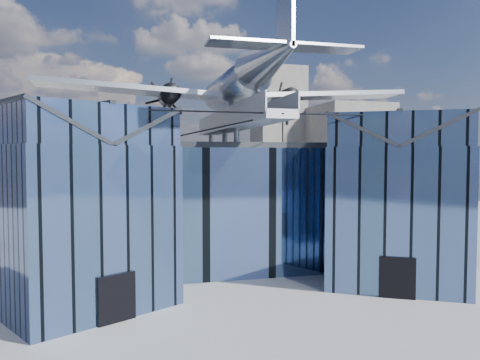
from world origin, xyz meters
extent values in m
plane|color=gray|center=(0.00, 0.00, 0.00)|extent=(120.00, 120.00, 0.00)
cube|color=#486494|center=(0.00, 9.00, 4.75)|extent=(28.00, 14.00, 9.50)
cube|color=#24272B|center=(0.00, 9.00, 9.70)|extent=(28.00, 14.00, 0.40)
cube|color=#486494|center=(-10.50, -1.00, 4.75)|extent=(11.79, 11.43, 9.50)
cube|color=#486494|center=(-10.50, -1.00, 10.60)|extent=(11.56, 11.20, 2.20)
cube|color=#24272B|center=(-12.45, -2.12, 10.60)|extent=(7.98, 9.23, 2.40)
cube|color=#24272B|center=(-8.55, 0.12, 10.60)|extent=(7.98, 9.23, 2.40)
cube|color=#24272B|center=(-10.50, -1.00, 11.75)|extent=(4.30, 7.10, 0.18)
cube|color=black|center=(-8.48, -4.51, 1.30)|extent=(2.03, 1.32, 2.60)
cube|color=black|center=(-6.60, 1.25, 4.75)|extent=(0.34, 0.34, 9.50)
cube|color=#486494|center=(10.50, -1.00, 4.75)|extent=(11.79, 11.43, 9.50)
cube|color=#486494|center=(10.50, -1.00, 10.60)|extent=(11.56, 11.20, 2.20)
cube|color=#24272B|center=(8.55, 0.12, 10.60)|extent=(7.98, 9.23, 2.40)
cube|color=#24272B|center=(12.45, -2.12, 10.60)|extent=(7.98, 9.23, 2.40)
cube|color=#24272B|center=(10.50, -1.00, 11.75)|extent=(4.30, 7.10, 0.18)
cube|color=black|center=(8.48, -4.51, 1.30)|extent=(2.03, 1.32, 2.60)
cube|color=black|center=(6.60, 1.25, 4.75)|extent=(0.34, 0.34, 9.50)
cube|color=gray|center=(0.00, 3.50, 11.10)|extent=(1.80, 21.00, 0.50)
cube|color=gray|center=(-0.90, 3.50, 11.75)|extent=(0.08, 21.00, 1.10)
cube|color=gray|center=(0.90, 3.50, 11.75)|extent=(0.08, 21.00, 1.10)
cylinder|color=gray|center=(0.00, 13.00, 10.43)|extent=(0.44, 0.44, 1.35)
cylinder|color=gray|center=(0.00, 7.00, 10.43)|extent=(0.44, 0.44, 1.35)
cylinder|color=gray|center=(0.00, 3.00, 10.43)|extent=(0.44, 0.44, 1.35)
cylinder|color=gray|center=(0.00, 4.00, 12.05)|extent=(0.70, 0.70, 1.40)
cylinder|color=black|center=(-5.25, -4.00, 11.40)|extent=(10.55, 6.08, 0.69)
cylinder|color=black|center=(5.25, -4.00, 11.40)|extent=(10.55, 6.08, 0.69)
cylinder|color=black|center=(-3.00, 1.50, 10.55)|extent=(6.09, 17.04, 1.19)
cylinder|color=black|center=(3.00, 1.50, 10.55)|extent=(6.09, 17.04, 1.19)
cylinder|color=#B2B8C0|center=(0.00, 4.00, 14.00)|extent=(2.50, 11.00, 2.50)
sphere|color=#B2B8C0|center=(0.00, 9.50, 14.00)|extent=(2.50, 2.50, 2.50)
cube|color=black|center=(0.00, 8.50, 14.69)|extent=(1.60, 1.40, 0.50)
cone|color=#B2B8C0|center=(0.00, -5.00, 14.30)|extent=(2.50, 7.00, 2.50)
cube|color=#B2B8C0|center=(0.00, -7.30, 15.90)|extent=(0.18, 2.40, 3.40)
cube|color=#B2B8C0|center=(0.00, -7.20, 14.50)|extent=(8.00, 1.80, 0.14)
cube|color=#B2B8C0|center=(-7.00, 5.00, 13.70)|extent=(14.00, 3.20, 1.08)
cylinder|color=black|center=(-4.60, 5.60, 13.45)|extent=(1.44, 3.20, 1.44)
cone|color=black|center=(-4.60, 7.40, 13.45)|extent=(0.70, 0.70, 0.70)
cube|color=black|center=(-4.60, 7.55, 13.45)|extent=(1.05, 0.06, 3.33)
cube|color=black|center=(-4.60, 7.55, 13.45)|extent=(2.53, 0.06, 2.53)
cube|color=black|center=(-4.60, 7.55, 13.45)|extent=(3.33, 0.06, 1.05)
cylinder|color=black|center=(-4.60, 5.00, 12.22)|extent=(0.24, 0.24, 1.75)
cube|color=#B2B8C0|center=(7.00, 5.00, 13.70)|extent=(14.00, 3.20, 1.08)
cylinder|color=black|center=(4.60, 5.60, 13.45)|extent=(1.44, 3.20, 1.44)
cone|color=black|center=(4.60, 7.40, 13.45)|extent=(0.70, 0.70, 0.70)
cube|color=black|center=(4.60, 7.55, 13.45)|extent=(1.05, 0.06, 3.33)
cube|color=black|center=(4.60, 7.55, 13.45)|extent=(2.53, 0.06, 2.53)
cube|color=black|center=(4.60, 7.55, 13.45)|extent=(3.33, 0.06, 1.05)
cylinder|color=black|center=(4.60, 5.00, 12.22)|extent=(0.24, 0.24, 1.75)
cube|color=slate|center=(32.00, 48.00, 9.00)|extent=(12.00, 14.00, 18.00)
cube|color=slate|center=(-20.00, 55.00, 7.00)|extent=(14.00, 10.00, 14.00)
cube|color=slate|center=(22.00, 58.00, 13.00)|extent=(9.00, 9.00, 26.00)
cylinder|color=black|center=(25.29, 12.57, 1.20)|extent=(0.39, 0.39, 2.40)
sphere|color=#1C4116|center=(25.29, 12.57, 3.34)|extent=(3.67, 3.67, 3.14)
camera|label=1|loc=(-8.13, -30.00, 8.93)|focal=35.00mm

